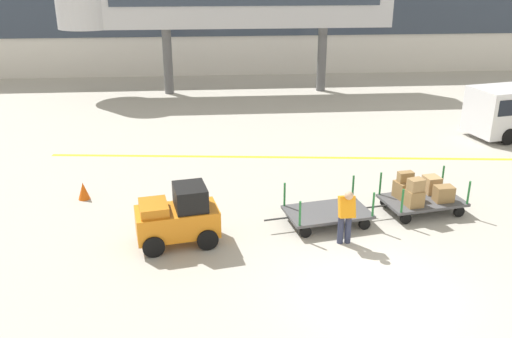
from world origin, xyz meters
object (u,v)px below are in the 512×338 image
Objects in this scene: baggage_handler at (346,214)px; baggage_tug at (178,217)px; baggage_cart_lead at (327,213)px; baggage_cart_middle at (421,194)px; safety_cone_near at (84,191)px.

baggage_tug is at bearing 174.31° from baggage_handler.
baggage_cart_middle reaches higher than baggage_cart_lead.
baggage_handler reaches higher than safety_cone_near.
baggage_tug reaches higher than baggage_cart_lead.
safety_cone_near is (-7.40, 3.51, -0.59)m from baggage_handler.
baggage_handler is 2.84× the size of safety_cone_near.
safety_cone_near is (-7.18, 2.31, -0.07)m from baggage_cart_lead.
baggage_tug reaches higher than baggage_cart_middle.
baggage_cart_middle is 5.60× the size of safety_cone_near.
baggage_cart_lead is at bearing -169.15° from baggage_cart_middle.
safety_cone_near is at bearing 162.16° from baggage_cart_lead.
baggage_tug is at bearing -169.29° from baggage_cart_lead.
baggage_cart_middle reaches higher than safety_cone_near.
safety_cone_near is at bearing 135.10° from baggage_tug.
baggage_tug is 7.11m from baggage_cart_middle.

